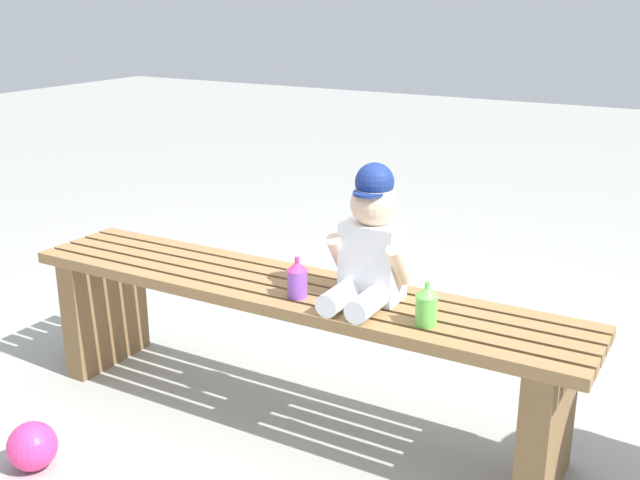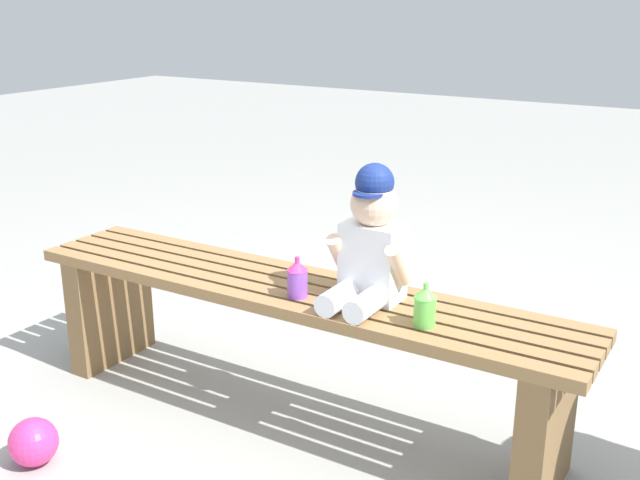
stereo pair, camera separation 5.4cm
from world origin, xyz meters
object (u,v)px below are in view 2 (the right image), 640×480
Objects in this scene: child_figure at (370,243)px; toy_ball at (33,442)px; park_bench at (293,328)px; sippy_cup_right at (425,306)px; sippy_cup_left at (297,278)px.

child_figure is 2.84× the size of toy_ball.
sippy_cup_right is (0.47, -0.07, 0.20)m from park_bench.
sippy_cup_left is at bearing -156.48° from child_figure.
toy_ball is at bearing -151.05° from sippy_cup_right.
child_figure is 3.26× the size of sippy_cup_right.
park_bench is at bearing 132.51° from sippy_cup_left.
sippy_cup_left is 0.41m from sippy_cup_right.
sippy_cup_left is 0.87× the size of toy_ball.
child_figure reaches higher than park_bench.
toy_ball is (-0.50, -0.61, -0.24)m from park_bench.
sippy_cup_right is at bearing -21.81° from child_figure.
park_bench is at bearing 50.66° from toy_ball.
sippy_cup_right is (0.41, 0.00, 0.00)m from sippy_cup_left.
sippy_cup_right is at bearing 28.95° from toy_ball.
toy_ball is (-0.57, -0.54, -0.45)m from sippy_cup_left.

